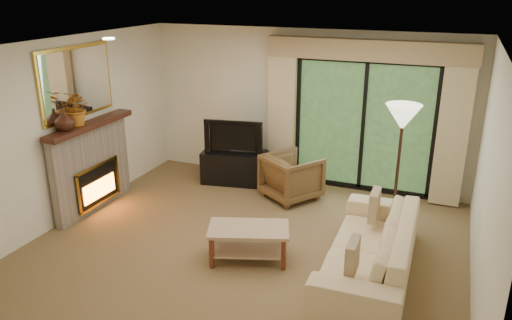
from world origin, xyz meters
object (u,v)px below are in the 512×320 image
at_px(armchair, 292,177).
at_px(sofa, 370,247).
at_px(coffee_table, 249,244).
at_px(media_console, 235,167).

distance_m(armchair, sofa, 2.35).
relative_size(armchair, coffee_table, 0.81).
bearing_deg(coffee_table, media_console, 98.52).
xyz_separation_m(sofa, coffee_table, (-1.45, -0.24, -0.13)).
bearing_deg(media_console, coffee_table, -72.20).
xyz_separation_m(armchair, coffee_table, (0.10, -2.01, -0.14)).
height_order(armchair, sofa, armchair).
height_order(media_console, coffee_table, media_console).
xyz_separation_m(media_console, coffee_table, (1.21, -2.28, -0.06)).
relative_size(media_console, armchair, 1.39).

